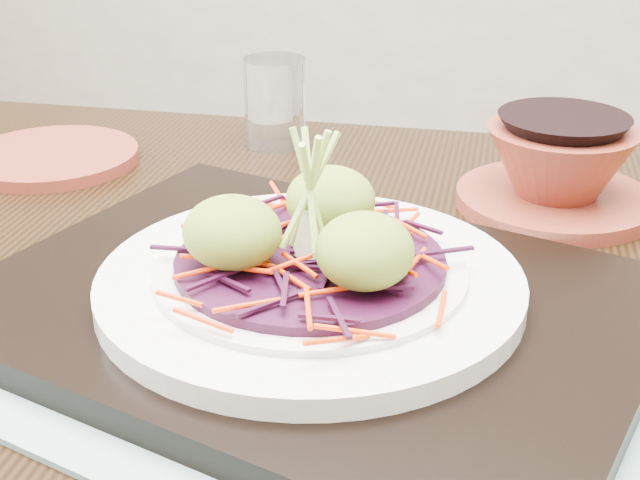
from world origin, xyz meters
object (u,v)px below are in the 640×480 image
(dining_table, at_px, (349,439))
(terracotta_bowl_set, at_px, (558,172))
(serving_tray, at_px, (311,307))
(terracotta_side_plate, at_px, (52,157))
(white_plate, at_px, (310,281))
(water_glass, at_px, (275,102))

(dining_table, distance_m, terracotta_bowl_set, 0.29)
(serving_tray, xyz_separation_m, terracotta_side_plate, (-0.34, 0.21, -0.01))
(dining_table, bearing_deg, terracotta_side_plate, 145.45)
(white_plate, bearing_deg, dining_table, 40.54)
(white_plate, xyz_separation_m, terracotta_side_plate, (-0.34, 0.21, -0.03))
(dining_table, xyz_separation_m, water_glass, (-0.17, 0.31, 0.15))
(serving_tray, bearing_deg, terracotta_bowl_set, 74.17)
(water_glass, bearing_deg, terracotta_bowl_set, -15.85)
(white_plate, bearing_deg, terracotta_side_plate, 147.53)
(dining_table, relative_size, terracotta_side_plate, 7.98)
(dining_table, height_order, serving_tray, serving_tray)
(dining_table, xyz_separation_m, serving_tray, (-0.02, -0.02, 0.12))
(serving_tray, bearing_deg, white_plate, -21.30)
(white_plate, bearing_deg, terracotta_bowl_set, 61.78)
(terracotta_side_plate, bearing_deg, serving_tray, -32.47)
(terracotta_bowl_set, bearing_deg, white_plate, -118.22)
(serving_tray, xyz_separation_m, terracotta_bowl_set, (0.14, 0.25, 0.02))
(serving_tray, bearing_deg, dining_table, 52.93)
(white_plate, height_order, terracotta_side_plate, white_plate)
(serving_tray, height_order, terracotta_bowl_set, terracotta_bowl_set)
(terracotta_bowl_set, bearing_deg, water_glass, 164.15)
(dining_table, relative_size, water_glass, 14.91)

